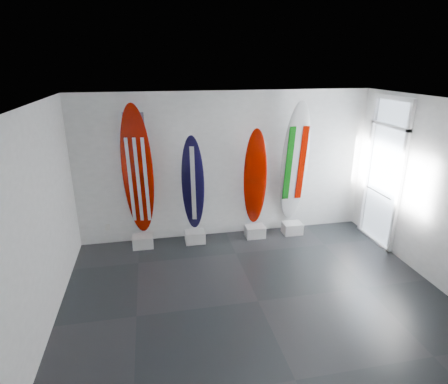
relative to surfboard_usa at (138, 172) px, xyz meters
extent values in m
plane|color=black|center=(1.76, -2.28, -1.54)|extent=(6.00, 6.00, 0.00)
plane|color=white|center=(1.76, -2.28, 1.46)|extent=(6.00, 6.00, 0.00)
plane|color=silver|center=(1.76, 0.22, -0.04)|extent=(6.00, 0.00, 6.00)
plane|color=silver|center=(1.76, -4.78, -0.04)|extent=(6.00, 0.00, 6.00)
plane|color=silver|center=(-1.24, -2.28, -0.04)|extent=(0.00, 5.00, 5.00)
plane|color=silver|center=(4.76, -2.28, -0.04)|extent=(0.00, 5.00, 5.00)
cube|color=silver|center=(0.00, -0.10, -1.42)|extent=(0.40, 0.30, 0.24)
ellipsoid|color=#910C00|center=(0.00, 0.00, 0.00)|extent=(0.64, 0.43, 2.61)
cube|color=silver|center=(1.05, -0.10, -1.42)|extent=(0.40, 0.30, 0.24)
ellipsoid|color=black|center=(1.05, 0.00, -0.31)|extent=(0.50, 0.36, 1.99)
cube|color=silver|center=(2.33, -0.10, -1.42)|extent=(0.40, 0.30, 0.24)
ellipsoid|color=#910C00|center=(2.33, 0.00, -0.27)|extent=(0.52, 0.40, 2.08)
cube|color=silver|center=(3.16, -0.10, -1.42)|extent=(0.40, 0.30, 0.24)
ellipsoid|color=silver|center=(3.16, 0.00, -0.01)|extent=(0.59, 0.42, 2.60)
cube|color=silver|center=(-0.69, 0.20, -1.19)|extent=(0.09, 0.02, 0.13)
camera|label=1|loc=(0.29, -6.93, 1.98)|focal=29.64mm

